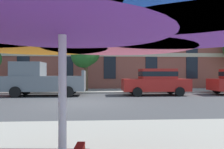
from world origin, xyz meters
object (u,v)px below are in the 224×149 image
(pickup_gray, at_px, (42,80))
(patio_umbrella, at_px, (62,3))
(sedan_red, at_px, (156,81))
(street_tree_middle, at_px, (85,54))

(pickup_gray, distance_m, patio_umbrella, 13.18)
(sedan_red, xyz_separation_m, patio_umbrella, (-4.14, -12.70, 1.01))
(street_tree_middle, height_order, patio_umbrella, street_tree_middle)
(street_tree_middle, xyz_separation_m, patio_umbrella, (0.75, -15.56, -1.02))
(street_tree_middle, bearing_deg, pickup_gray, -132.90)
(sedan_red, bearing_deg, street_tree_middle, 149.73)
(sedan_red, distance_m, patio_umbrella, 13.40)
(sedan_red, xyz_separation_m, street_tree_middle, (-4.89, 2.86, 2.03))
(patio_umbrella, bearing_deg, pickup_gray, 105.00)
(patio_umbrella, bearing_deg, street_tree_middle, 92.76)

